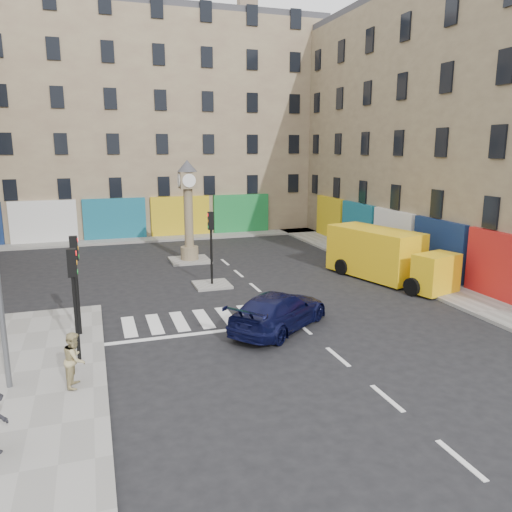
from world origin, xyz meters
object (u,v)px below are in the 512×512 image
pedestrian_tan (75,359)px  traffic_light_left_far (76,269)px  navy_sedan (279,311)px  traffic_light_island (211,236)px  traffic_light_left_near (74,287)px  yellow_van (385,256)px  clock_pillar (188,204)px

pedestrian_tan → traffic_light_left_far: bearing=9.5°
traffic_light_left_far → navy_sedan: traffic_light_left_far is taller
traffic_light_left_far → traffic_light_island: bearing=40.6°
traffic_light_left_near → traffic_light_left_far: size_ratio=1.00×
traffic_light_island → yellow_van: bearing=-10.7°
traffic_light_left_near → pedestrian_tan: (-0.05, -1.93, -1.65)m
navy_sedan → yellow_van: yellow_van is taller
traffic_light_left_near → traffic_light_island: 10.03m
yellow_van → pedestrian_tan: bearing=-167.4°
traffic_light_left_far → clock_pillar: size_ratio=0.61×
traffic_light_left_near → yellow_van: bearing=21.7°
clock_pillar → yellow_van: bearing=-40.5°
yellow_van → pedestrian_tan: 17.34m
traffic_light_island → navy_sedan: traffic_light_island is taller
traffic_light_island → navy_sedan: size_ratio=0.73×
traffic_light_left_far → traffic_light_island: 8.30m
traffic_light_left_near → navy_sedan: bearing=7.4°
traffic_light_island → yellow_van: (9.02, -1.70, -1.27)m
traffic_light_island → yellow_van: size_ratio=0.49×
yellow_van → traffic_light_left_near: bearing=-173.2°
navy_sedan → yellow_van: size_ratio=0.66×
traffic_light_left_far → pedestrian_tan: (-0.05, -4.33, -1.65)m
traffic_light_island → yellow_van: 9.27m
navy_sedan → yellow_van: bearing=-95.6°
traffic_light_left_near → yellow_van: 16.54m
traffic_light_left_near → pedestrian_tan: bearing=-91.4°
pedestrian_tan → clock_pillar: bearing=-11.9°
traffic_light_left_near → clock_pillar: bearing=65.5°
yellow_van → traffic_light_island: bearing=154.4°
traffic_light_left_far → yellow_van: size_ratio=0.49×
navy_sedan → pedestrian_tan: (-7.41, -2.88, 0.23)m
navy_sedan → clock_pillar: bearing=-33.7°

